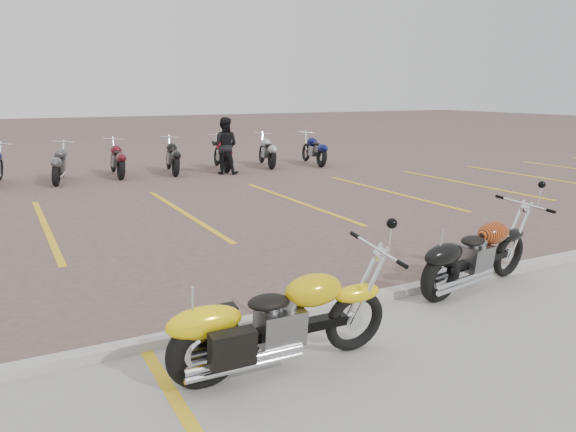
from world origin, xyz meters
TOP-DOWN VIEW (x-y plane):
  - ground at (0.00, 0.00)m, footprint 100.00×100.00m
  - concrete_apron at (0.00, -4.50)m, footprint 60.00×5.00m
  - curb at (0.00, -2.00)m, footprint 60.00×0.18m
  - parking_stripes at (0.00, 4.00)m, footprint 38.00×5.50m
  - yellow_cruiser at (-1.31, -2.96)m, footprint 2.19×0.33m
  - flame_cruiser at (1.87, -2.22)m, footprint 2.11×0.52m
  - person_b at (2.86, 8.92)m, footprint 1.07×1.02m
  - bg_bike_row at (-1.04, 9.76)m, footprint 15.80×2.08m

SIDE VIEW (x-z plane):
  - ground at x=0.00m, z-range 0.00..0.00m
  - parking_stripes at x=0.00m, z-range 0.00..0.01m
  - concrete_apron at x=0.00m, z-range 0.00..0.01m
  - curb at x=0.00m, z-range 0.00..0.12m
  - flame_cruiser at x=1.87m, z-range 0.00..0.87m
  - yellow_cruiser at x=-1.31m, z-range 0.00..0.90m
  - bg_bike_row at x=-1.04m, z-range 0.00..1.10m
  - person_b at x=2.86m, z-range 0.00..1.73m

